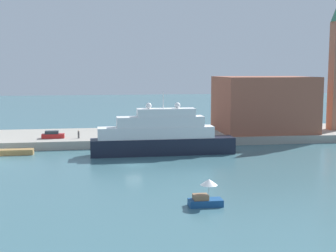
{
  "coord_description": "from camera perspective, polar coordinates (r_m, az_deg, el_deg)",
  "views": [
    {
      "loc": [
        -5.84,
        -70.9,
        15.04
      ],
      "look_at": [
        6.39,
        6.0,
        5.4
      ],
      "focal_mm": 49.52,
      "sensor_mm": 36.0,
      "label": 1
    }
  ],
  "objects": [
    {
      "name": "parked_car",
      "position": [
        92.96,
        -14.0,
        -1.08
      ],
      "size": [
        4.31,
        1.68,
        1.45
      ],
      "color": "#B21E1E",
      "rests_on": "quay_dock"
    },
    {
      "name": "person_figure",
      "position": [
        91.68,
        -10.95,
        -1.05
      ],
      "size": [
        0.36,
        0.36,
        1.57
      ],
      "color": "#4C4C4C",
      "rests_on": "quay_dock"
    },
    {
      "name": "ground",
      "position": [
        72.71,
        -4.25,
        -4.9
      ],
      "size": [
        400.0,
        400.0,
        0.0
      ],
      "primitive_type": "plane",
      "color": "#3D6670"
    },
    {
      "name": "large_yacht",
      "position": [
        81.36,
        -0.85,
        -1.26
      ],
      "size": [
        25.37,
        3.71,
        11.09
      ],
      "color": "black",
      "rests_on": "ground"
    },
    {
      "name": "work_barge",
      "position": [
        85.86,
        -18.24,
        -3.06
      ],
      "size": [
        6.05,
        2.0,
        0.96
      ],
      "primitive_type": "cube",
      "color": "olive",
      "rests_on": "ground"
    },
    {
      "name": "small_motorboat",
      "position": [
        51.66,
        4.67,
        -8.58
      ],
      "size": [
        3.73,
        1.89,
        3.02
      ],
      "color": "navy",
      "rests_on": "ground"
    },
    {
      "name": "quay_dock",
      "position": [
        97.8,
        -5.52,
        -1.35
      ],
      "size": [
        110.0,
        19.37,
        1.59
      ],
      "primitive_type": "cube",
      "color": "gray",
      "rests_on": "ground"
    },
    {
      "name": "harbor_building",
      "position": [
        102.35,
        11.69,
        2.67
      ],
      "size": [
        19.49,
        15.54,
        11.77
      ],
      "primitive_type": "cube",
      "color": "#93513D",
      "rests_on": "quay_dock"
    },
    {
      "name": "mooring_bollard",
      "position": [
        88.9,
        -6.25,
        -1.46
      ],
      "size": [
        0.49,
        0.49,
        0.68
      ],
      "primitive_type": "cylinder",
      "color": "black",
      "rests_on": "quay_dock"
    }
  ]
}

